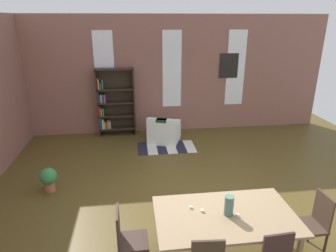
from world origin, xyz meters
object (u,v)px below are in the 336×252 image
(dining_chair_head_left, at_px, (128,238))
(bookshelf_tall, at_px, (113,103))
(vase_on_table, at_px, (229,205))
(armchair_white, at_px, (164,132))
(dining_table, at_px, (225,219))
(potted_plant_by_shelf, at_px, (48,178))
(dining_chair_head_right, at_px, (314,222))

(dining_chair_head_left, bearing_deg, bookshelf_tall, 94.60)
(vase_on_table, xyz_separation_m, armchair_white, (-0.39, 4.41, -0.63))
(dining_table, height_order, armchair_white, dining_table)
(bookshelf_tall, distance_m, potted_plant_by_shelf, 3.26)
(dining_table, xyz_separation_m, armchair_white, (-0.35, 4.41, -0.41))
(dining_chair_head_right, xyz_separation_m, bookshelf_tall, (-3.06, 5.13, 0.46))
(dining_table, height_order, dining_chair_head_left, dining_chair_head_left)
(armchair_white, bearing_deg, dining_chair_head_left, -102.45)
(vase_on_table, height_order, armchair_white, vase_on_table)
(dining_table, bearing_deg, dining_chair_head_right, 0.09)
(dining_chair_head_right, bearing_deg, armchair_white, 110.75)
(dining_table, relative_size, armchair_white, 1.86)
(potted_plant_by_shelf, bearing_deg, bookshelf_tall, 68.66)
(dining_chair_head_left, distance_m, bookshelf_tall, 5.17)
(dining_table, bearing_deg, bookshelf_tall, 108.68)
(dining_table, relative_size, dining_chair_head_right, 2.00)
(dining_chair_head_right, distance_m, armchair_white, 4.72)
(dining_table, bearing_deg, dining_chair_head_left, -179.94)
(dining_table, height_order, dining_chair_head_right, dining_chair_head_right)
(dining_chair_head_left, bearing_deg, dining_table, 0.06)
(armchair_white, relative_size, potted_plant_by_shelf, 2.05)
(dining_table, xyz_separation_m, bookshelf_tall, (-1.74, 5.13, 0.28))
(dining_table, xyz_separation_m, vase_on_table, (0.04, 0.00, 0.22))
(dining_chair_head_left, xyz_separation_m, dining_chair_head_right, (2.65, 0.00, 0.00))
(vase_on_table, bearing_deg, potted_plant_by_shelf, 143.62)
(vase_on_table, relative_size, potted_plant_by_shelf, 0.56)
(armchair_white, bearing_deg, potted_plant_by_shelf, -138.57)
(bookshelf_tall, height_order, potted_plant_by_shelf, bookshelf_tall)
(bookshelf_tall, xyz_separation_m, armchair_white, (1.39, -0.72, -0.69))
(dining_chair_head_left, relative_size, potted_plant_by_shelf, 1.91)
(vase_on_table, xyz_separation_m, dining_chair_head_right, (1.28, 0.00, -0.39))
(dining_chair_head_left, bearing_deg, armchair_white, 77.55)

